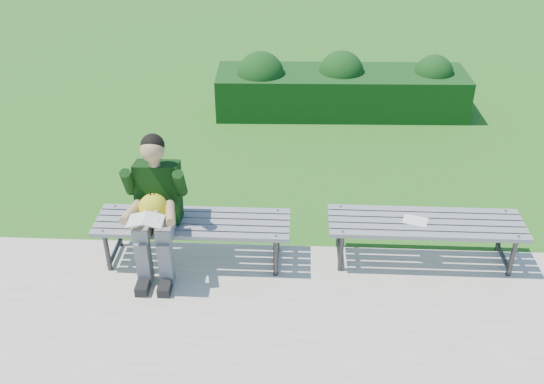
{
  "coord_description": "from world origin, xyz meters",
  "views": [
    {
      "loc": [
        0.2,
        -4.84,
        3.64
      ],
      "look_at": [
        -0.02,
        -0.16,
        0.74
      ],
      "focal_mm": 40.0,
      "sensor_mm": 36.0,
      "label": 1
    }
  ],
  "objects": [
    {
      "name": "seated_boy",
      "position": [
        -1.05,
        -0.36,
        0.71
      ],
      "size": [
        0.56,
        0.76,
        1.31
      ],
      "color": "slate",
      "rests_on": "walkway"
    },
    {
      "name": "bench_right",
      "position": [
        1.41,
        -0.17,
        0.42
      ],
      "size": [
        1.8,
        0.5,
        0.46
      ],
      "color": "gray",
      "rests_on": "walkway"
    },
    {
      "name": "ground",
      "position": [
        0.0,
        0.0,
        0.0
      ],
      "size": [
        80.0,
        80.0,
        0.0
      ],
      "color": "#267D25",
      "rests_on": "ground"
    },
    {
      "name": "hedge",
      "position": [
        0.75,
        3.3,
        0.37
      ],
      "size": [
        3.55,
        0.99,
        0.9
      ],
      "color": "#123714",
      "rests_on": "ground"
    },
    {
      "name": "bench_left",
      "position": [
        -0.75,
        -0.27,
        0.42
      ],
      "size": [
        1.8,
        0.5,
        0.46
      ],
      "color": "gray",
      "rests_on": "walkway"
    },
    {
      "name": "paper_sheet",
      "position": [
        1.31,
        -0.17,
        0.47
      ],
      "size": [
        0.26,
        0.22,
        0.01
      ],
      "color": "white",
      "rests_on": "bench_right"
    }
  ]
}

